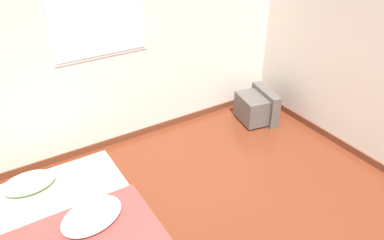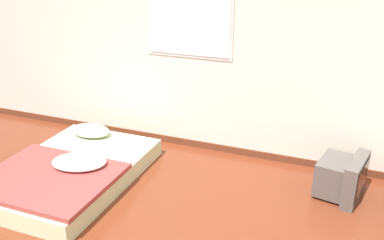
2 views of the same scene
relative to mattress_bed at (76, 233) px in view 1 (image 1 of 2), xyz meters
name	(u,v)px [view 1 (image 1 of 2)]	position (x,y,z in m)	size (l,w,h in m)	color
wall_back	(103,48)	(0.93, 1.38, 1.16)	(7.29, 0.08, 2.60)	silver
mattress_bed	(76,233)	(0.00, 0.00, 0.00)	(1.35, 1.94, 0.35)	beige
crt_tv	(257,107)	(2.85, 0.82, 0.09)	(0.53, 0.61, 0.46)	#56514C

